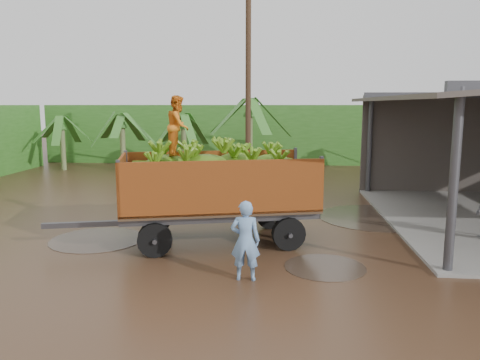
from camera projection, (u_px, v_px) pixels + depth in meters
name	position (u px, v px, depth m)	size (l,w,h in m)	color
ground	(225.00, 225.00, 14.26)	(100.00, 100.00, 0.00)	black
hedge_north	(223.00, 133.00, 29.88)	(22.00, 3.00, 3.60)	#2D661E
banana_trailer	(217.00, 186.00, 12.33)	(7.07, 3.58, 3.86)	#A54C17
man_blue	(245.00, 241.00, 9.67)	(0.62, 0.41, 1.69)	#6E96C8
utility_pole	(248.00, 85.00, 20.43)	(1.20, 0.24, 8.80)	#47301E
banana_plants	(79.00, 149.00, 19.87)	(24.61, 20.55, 4.07)	#2D661E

